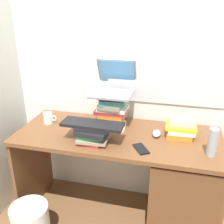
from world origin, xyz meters
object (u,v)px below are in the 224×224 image
(wastebasket, at_px, (31,224))
(keyboard, at_px, (92,124))
(book_stack_tall, at_px, (112,111))
(book_stack_keyboard_riser, at_px, (93,134))
(computer_mouse, at_px, (157,133))
(water_bottle, at_px, (212,142))
(book_stack_side, at_px, (181,128))
(mug, at_px, (48,118))
(laptop, at_px, (114,85))
(cell_phone, at_px, (141,149))
(desk, at_px, (167,183))

(wastebasket, bearing_deg, keyboard, 30.65)
(book_stack_tall, relative_size, wastebasket, 0.84)
(book_stack_keyboard_riser, xyz_separation_m, wastebasket, (-0.41, -0.24, -0.67))
(book_stack_tall, bearing_deg, keyboard, -105.03)
(computer_mouse, bearing_deg, water_bottle, -27.65)
(computer_mouse, relative_size, wastebasket, 0.34)
(book_stack_keyboard_riser, bearing_deg, water_bottle, 0.76)
(book_stack_tall, bearing_deg, book_stack_keyboard_riser, -104.56)
(book_stack_side, xyz_separation_m, mug, (-1.01, -0.03, -0.02))
(laptop, bearing_deg, wastebasket, -129.54)
(cell_phone, bearing_deg, book_stack_keyboard_riser, 144.24)
(keyboard, height_order, computer_mouse, keyboard)
(desk, distance_m, keyboard, 0.72)
(book_stack_side, bearing_deg, laptop, 167.92)
(keyboard, bearing_deg, mug, 156.62)
(laptop, relative_size, mug, 3.27)
(wastebasket, bearing_deg, book_stack_side, 25.41)
(wastebasket, bearing_deg, desk, 21.27)
(keyboard, bearing_deg, book_stack_keyboard_riser, -71.82)
(keyboard, relative_size, mug, 3.89)
(keyboard, height_order, water_bottle, water_bottle)
(book_stack_tall, xyz_separation_m, laptop, (-0.00, 0.08, 0.18))
(book_stack_keyboard_riser, relative_size, keyboard, 0.55)
(book_stack_tall, height_order, wastebasket, book_stack_tall)
(keyboard, bearing_deg, desk, 14.38)
(desk, xyz_separation_m, keyboard, (-0.52, -0.12, 0.48))
(book_stack_side, bearing_deg, computer_mouse, -167.12)
(desk, relative_size, computer_mouse, 14.21)
(book_stack_keyboard_riser, distance_m, water_bottle, 0.77)
(wastebasket, bearing_deg, book_stack_keyboard_riser, 30.15)
(laptop, bearing_deg, cell_phone, -53.49)
(desk, distance_m, book_stack_tall, 0.67)
(book_stack_tall, xyz_separation_m, book_stack_side, (0.51, -0.03, -0.07))
(laptop, distance_m, wastebasket, 1.19)
(mug, bearing_deg, book_stack_side, 1.55)
(desk, bearing_deg, laptop, 154.47)
(desk, bearing_deg, computer_mouse, 146.05)
(desk, bearing_deg, book_stack_keyboard_riser, -166.67)
(desk, distance_m, mug, 1.03)
(book_stack_tall, relative_size, laptop, 0.72)
(water_bottle, height_order, cell_phone, water_bottle)
(keyboard, bearing_deg, laptop, 80.26)
(desk, bearing_deg, keyboard, -167.13)
(desk, distance_m, book_stack_keyboard_riser, 0.67)
(mug, relative_size, cell_phone, 0.79)
(computer_mouse, bearing_deg, book_stack_keyboard_riser, -155.02)
(book_stack_keyboard_riser, bearing_deg, book_stack_side, 21.76)
(laptop, bearing_deg, book_stack_tall, -87.67)
(cell_phone, bearing_deg, book_stack_tall, 101.13)
(desk, bearing_deg, mug, 175.18)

